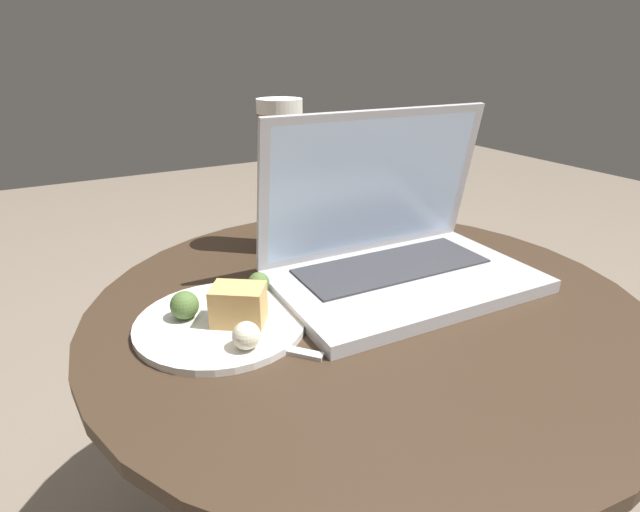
# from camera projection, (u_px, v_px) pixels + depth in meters

# --- Properties ---
(table) EXTENTS (0.74, 0.74, 0.49)m
(table) POSITION_uv_depth(u_px,v_px,m) (363.00, 365.00, 0.72)
(table) COLOR #9E9EA3
(table) RESTS_ON ground_plane
(laptop) EXTENTS (0.37, 0.24, 0.24)m
(laptop) POSITION_uv_depth(u_px,v_px,m) (394.00, 247.00, 0.72)
(laptop) COLOR #B2B2B7
(laptop) RESTS_ON table
(beer_glass) EXTENTS (0.07, 0.07, 0.24)m
(beer_glass) POSITION_uv_depth(u_px,v_px,m) (282.00, 178.00, 0.80)
(beer_glass) COLOR brown
(beer_glass) RESTS_ON table
(snack_plate) EXTENTS (0.21, 0.21, 0.06)m
(snack_plate) POSITION_uv_depth(u_px,v_px,m) (225.00, 317.00, 0.60)
(snack_plate) COLOR silver
(snack_plate) RESTS_ON table
(fork) EXTENTS (0.12, 0.13, 0.01)m
(fork) POSITION_uv_depth(u_px,v_px,m) (246.00, 341.00, 0.57)
(fork) COLOR silver
(fork) RESTS_ON table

